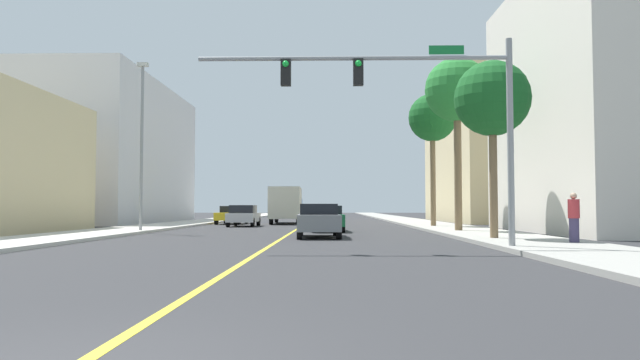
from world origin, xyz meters
TOP-DOWN VIEW (x-y plane):
  - ground at (0.00, 42.00)m, footprint 192.00×192.00m
  - sidewalk_left at (-9.29, 42.00)m, footprint 3.95×168.00m
  - sidewalk_right at (9.29, 42.00)m, footprint 3.95×168.00m
  - lane_marking_center at (0.00, 42.00)m, footprint 0.16×144.00m
  - building_left_far at (-18.58, 46.30)m, footprint 11.74×22.26m
  - building_right_far at (19.05, 50.29)m, footprint 12.67×21.14m
  - traffic_signal_mast at (4.73, 13.49)m, footprint 9.91×0.36m
  - street_lamp at (-7.82, 25.32)m, footprint 0.56×0.28m
  - palm_near at (8.47, 18.12)m, footprint 2.97×2.97m
  - palm_mid at (8.70, 25.50)m, footprint 3.35×3.35m
  - palm_far at (8.69, 32.88)m, footprint 3.11×3.11m
  - car_green at (1.89, 27.46)m, footprint 1.88×4.65m
  - car_yellow at (-5.86, 41.59)m, footprint 2.06×4.59m
  - car_silver at (-4.04, 35.75)m, footprint 1.91×4.09m
  - car_gray at (1.55, 21.19)m, footprint 2.01×4.56m
  - delivery_truck at (-1.60, 42.74)m, footprint 2.61×8.58m
  - pedestrian at (10.34, 15.19)m, footprint 0.38×0.38m

SIDE VIEW (x-z plane):
  - ground at x=0.00m, z-range 0.00..0.00m
  - lane_marking_center at x=0.00m, z-range 0.00..0.01m
  - sidewalk_left at x=-9.29m, z-range 0.00..0.15m
  - sidewalk_right at x=9.29m, z-range 0.00..0.15m
  - car_green at x=1.89m, z-range 0.02..1.45m
  - car_yellow at x=-5.86m, z-range 0.02..1.46m
  - car_silver at x=-4.04m, z-range 0.03..1.51m
  - car_gray at x=1.55m, z-range 0.03..1.52m
  - pedestrian at x=10.34m, z-range 0.15..1.83m
  - delivery_truck at x=-1.60m, z-range 0.12..3.04m
  - traffic_signal_mast at x=4.73m, z-range 1.57..8.07m
  - street_lamp at x=-7.82m, z-range 0.58..9.38m
  - palm_near at x=8.47m, z-range 2.09..9.05m
  - building_left_far at x=-18.58m, z-range 0.00..12.18m
  - building_right_far at x=19.05m, z-range 0.00..12.88m
  - palm_far at x=8.69m, z-range 2.79..11.37m
  - palm_mid at x=8.70m, z-range 2.87..11.89m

